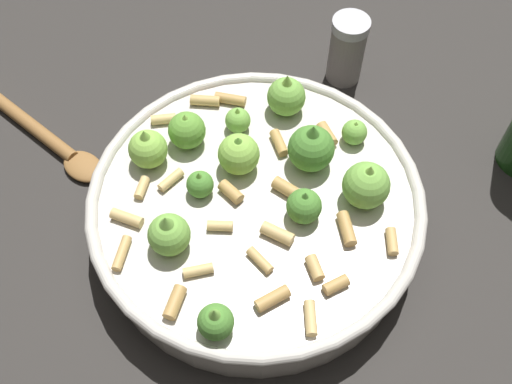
% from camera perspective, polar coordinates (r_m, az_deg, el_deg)
% --- Properties ---
extents(ground_plane, '(2.40, 2.40, 0.00)m').
position_cam_1_polar(ground_plane, '(0.64, 0.00, -3.31)').
color(ground_plane, '#2D2B28').
extents(cooking_pan, '(0.33, 0.33, 0.11)m').
position_cam_1_polar(cooking_pan, '(0.60, 0.02, -1.34)').
color(cooking_pan, beige).
rests_on(cooking_pan, ground).
extents(pepper_shaker, '(0.04, 0.04, 0.09)m').
position_cam_1_polar(pepper_shaker, '(0.75, 8.64, 13.24)').
color(pepper_shaker, gray).
rests_on(pepper_shaker, ground).
extents(wooden_spoon, '(0.13, 0.24, 0.02)m').
position_cam_1_polar(wooden_spoon, '(0.75, -20.28, 5.69)').
color(wooden_spoon, olive).
rests_on(wooden_spoon, ground).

